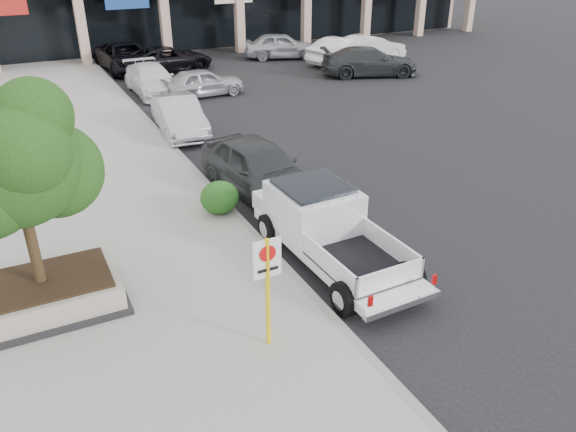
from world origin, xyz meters
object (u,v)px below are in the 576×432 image
at_px(curb_car_d, 126,57).
at_px(planter_tree, 20,160).
at_px(no_parking_sign, 268,278).
at_px(lot_car_d, 168,59).
at_px(curb_car_b, 179,116).
at_px(lot_car_f, 369,49).
at_px(pickup_truck, 334,232).
at_px(curb_car_c, 152,80).
at_px(curb_car_a, 259,168).
at_px(lot_car_e, 282,46).
at_px(lot_car_b, 343,51).
at_px(lot_car_c, 370,62).
at_px(lot_car_a, 203,82).
at_px(planter, 44,294).

bearing_deg(curb_car_d, planter_tree, -110.08).
distance_m(no_parking_sign, lot_car_d, 25.21).
relative_size(no_parking_sign, curb_car_b, 0.52).
height_order(planter_tree, lot_car_f, planter_tree).
distance_m(pickup_truck, curb_car_d, 23.77).
bearing_deg(lot_car_d, curb_car_d, 51.70).
relative_size(curb_car_c, lot_car_f, 0.97).
distance_m(curb_car_a, lot_car_f, 20.42).
bearing_deg(lot_car_e, lot_car_b, -119.21).
distance_m(lot_car_c, lot_car_d, 11.54).
relative_size(pickup_truck, lot_car_a, 1.37).
height_order(planter, lot_car_c, lot_car_c).
height_order(planter_tree, curb_car_c, planter_tree).
distance_m(curb_car_a, lot_car_a, 11.99).
relative_size(planter, lot_car_e, 0.68).
bearing_deg(lot_car_e, pickup_truck, 177.84).
xyz_separation_m(no_parking_sign, pickup_truck, (2.73, 2.16, -0.77)).
xyz_separation_m(planter, lot_car_c, (18.62, 15.45, 0.31)).
bearing_deg(planter, no_parking_sign, -40.44).
xyz_separation_m(planter, curb_car_b, (6.07, 10.31, 0.25)).
distance_m(planter_tree, lot_car_b, 26.63).
bearing_deg(lot_car_a, lot_car_c, -92.43).
bearing_deg(lot_car_e, no_parking_sign, 174.47).
relative_size(lot_car_a, lot_car_b, 0.83).
height_order(lot_car_a, lot_car_f, lot_car_f).
distance_m(curb_car_c, lot_car_f, 13.97).
bearing_deg(curb_car_c, pickup_truck, -92.01).
distance_m(no_parking_sign, lot_car_a, 19.28).
relative_size(curb_car_c, lot_car_c, 0.89).
height_order(curb_car_a, curb_car_c, curb_car_a).
xyz_separation_m(curb_car_a, curb_car_d, (0.15, 19.13, -0.05)).
height_order(planter, planter_tree, planter_tree).
bearing_deg(curb_car_c, lot_car_e, 26.16).
distance_m(planter, lot_car_c, 24.20).
relative_size(curb_car_a, curb_car_d, 0.86).
xyz_separation_m(curb_car_b, lot_car_e, (10.26, 11.67, 0.08)).
height_order(curb_car_a, lot_car_d, curb_car_a).
height_order(lot_car_e, lot_car_f, lot_car_f).
distance_m(planter, lot_car_f, 27.65).
height_order(lot_car_b, lot_car_f, lot_car_f).
bearing_deg(no_parking_sign, lot_car_d, 78.37).
bearing_deg(curb_car_a, lot_car_e, 54.98).
bearing_deg(curb_car_d, lot_car_f, -21.09).
distance_m(curb_car_d, lot_car_e, 9.66).
xyz_separation_m(curb_car_d, lot_car_a, (2.10, -7.36, -0.10)).
height_order(planter, lot_car_b, lot_car_b).
height_order(no_parking_sign, curb_car_c, no_parking_sign).
distance_m(lot_car_c, lot_car_f, 3.59).
bearing_deg(no_parking_sign, lot_car_e, 63.37).
distance_m(planter, curb_car_a, 7.50).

